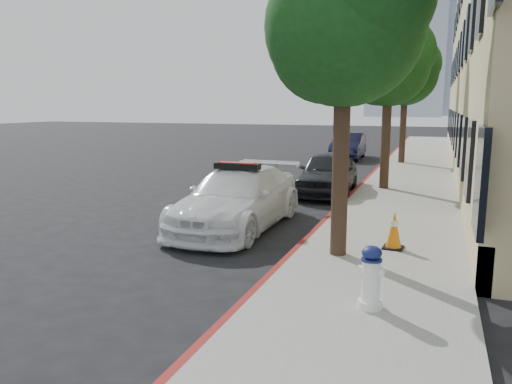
{
  "coord_description": "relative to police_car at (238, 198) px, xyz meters",
  "views": [
    {
      "loc": [
        4.55,
        -10.97,
        2.9
      ],
      "look_at": [
        0.82,
        -0.79,
        1.0
      ],
      "focal_mm": 35.0,
      "sensor_mm": 36.0,
      "label": 1
    }
  ],
  "objects": [
    {
      "name": "fire_hydrant",
      "position": [
        3.65,
        -4.14,
        -0.13
      ],
      "size": [
        0.37,
        0.34,
        0.88
      ],
      "rotation": [
        0.0,
        0.0,
        -0.14
      ],
      "color": "white",
      "rests_on": "sidewalk"
    },
    {
      "name": "tree_mid",
      "position": [
        2.79,
        6.19,
        3.45
      ],
      "size": [
        2.77,
        2.64,
        5.43
      ],
      "color": "black",
      "rests_on": "sidewalk"
    },
    {
      "name": "parked_car_mid",
      "position": [
        1.06,
        5.26,
        -0.0
      ],
      "size": [
        1.93,
        4.26,
        1.42
      ],
      "primitive_type": "imported",
      "rotation": [
        0.0,
        0.0,
        0.06
      ],
      "color": "black",
      "rests_on": "ground"
    },
    {
      "name": "police_car",
      "position": [
        0.0,
        0.0,
        0.0
      ],
      "size": [
        2.06,
        4.92,
        1.57
      ],
      "rotation": [
        0.0,
        0.0,
        -0.01
      ],
      "color": "white",
      "rests_on": "ground"
    },
    {
      "name": "sidewalk",
      "position": [
        3.46,
        10.21,
        -0.64
      ],
      "size": [
        3.2,
        50.0,
        0.15
      ],
      "primitive_type": "cube",
      "color": "gray",
      "rests_on": "ground"
    },
    {
      "name": "tree_far",
      "position": [
        2.79,
        14.19,
        3.67
      ],
      "size": [
        3.1,
        3.0,
        5.81
      ],
      "color": "black",
      "rests_on": "sidewalk"
    },
    {
      "name": "parked_car_far",
      "position": [
        -0.17,
        16.32,
        -0.01
      ],
      "size": [
        1.64,
        4.31,
        1.4
      ],
      "primitive_type": "imported",
      "rotation": [
        0.0,
        0.0,
        0.04
      ],
      "color": "#151534",
      "rests_on": "ground"
    },
    {
      "name": "traffic_cone",
      "position": [
        3.7,
        -1.06,
        -0.2
      ],
      "size": [
        0.41,
        0.41,
        0.73
      ],
      "rotation": [
        0.0,
        0.0,
        -0.08
      ],
      "color": "black",
      "rests_on": "sidewalk"
    },
    {
      "name": "ground",
      "position": [
        -0.14,
        0.21,
        -0.71
      ],
      "size": [
        120.0,
        120.0,
        0.0
      ],
      "primitive_type": "plane",
      "color": "black",
      "rests_on": "ground"
    },
    {
      "name": "tower_right",
      "position": [
        8.86,
        135.21,
        21.29
      ],
      "size": [
        14.0,
        14.0,
        44.0
      ],
      "primitive_type": "cube",
      "color": "#9EA8B7",
      "rests_on": "ground"
    },
    {
      "name": "curb_strip",
      "position": [
        1.92,
        10.21,
        -0.64
      ],
      "size": [
        0.12,
        50.0,
        0.15
      ],
      "primitive_type": "cube",
      "color": "maroon",
      "rests_on": "ground"
    },
    {
      "name": "tree_near",
      "position": [
        2.79,
        -1.81,
        3.56
      ],
      "size": [
        2.92,
        2.82,
        5.62
      ],
      "color": "black",
      "rests_on": "sidewalk"
    }
  ]
}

